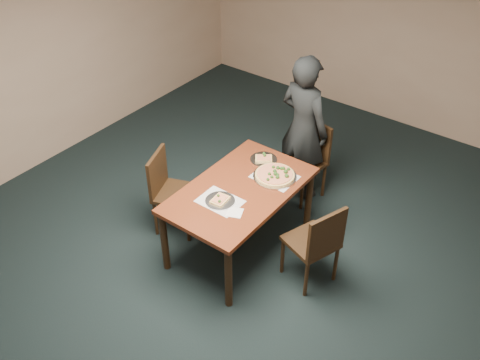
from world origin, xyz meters
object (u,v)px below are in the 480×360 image
Objects in this scene: chair_right at (317,242)px; slice_plate_near at (220,200)px; chair_left at (169,187)px; pizza_pan at (275,175)px; chair_far at (308,156)px; slice_plate_far at (264,159)px; diner at (303,128)px; dining_table at (240,196)px.

slice_plate_near is at bearing -51.89° from chair_right.
chair_left reaches higher than pizza_pan.
chair_far reaches higher than slice_plate_far.
diner reaches higher than chair_left.
slice_plate_far is at bearing -98.36° from chair_right.
diner reaches higher than slice_plate_near.
chair_left is at bearing -109.55° from chair_far.
chair_far is 1.00× the size of chair_left.
dining_table is 0.82m from chair_left.
chair_right is at bearing 18.62° from slice_plate_near.
dining_table is 1.19m from diner.
chair_left is at bearing -149.98° from pizza_pan.
chair_far and chair_left have the same top height.
chair_left reaches higher than slice_plate_far.
slice_plate_near is (-0.20, -0.63, -0.01)m from pizza_pan.
chair_right is 0.54× the size of diner.
diner reaches higher than slice_plate_far.
slice_plate_far reaches higher than dining_table.
slice_plate_far is (-0.06, 0.80, -0.00)m from slice_plate_near.
slice_plate_near is 1.00× the size of slice_plate_far.
diner is (-0.01, 1.17, 0.19)m from dining_table.
chair_far is (0.07, 1.18, -0.14)m from dining_table.
chair_far is 0.87m from pizza_pan.
dining_table is at bearing -80.05° from slice_plate_far.
slice_plate_near reaches higher than dining_table.
chair_right reaches higher than slice_plate_near.
dining_table is 5.36× the size of slice_plate_near.
chair_left is at bearing -133.50° from slice_plate_far.
chair_left is 2.11× the size of pizza_pan.
slice_plate_near is at bearing -107.50° from pizza_pan.
pizza_pan is 1.54× the size of slice_plate_near.
pizza_pan is at bearing -33.96° from slice_plate_far.
chair_far is at bearing -126.16° from chair_right.
chair_right reaches higher than dining_table.
chair_right is at bearing -43.35° from chair_far.
pizza_pan is (-0.69, 0.33, 0.26)m from chair_right.
dining_table is 0.55m from slice_plate_far.
pizza_pan is at bearing 64.81° from dining_table.
chair_far is 3.25× the size of slice_plate_far.
chair_far is at bearing -163.75° from diner.
slice_plate_far is (-0.95, 0.50, 0.25)m from chair_right.
chair_far is 1.48m from slice_plate_near.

